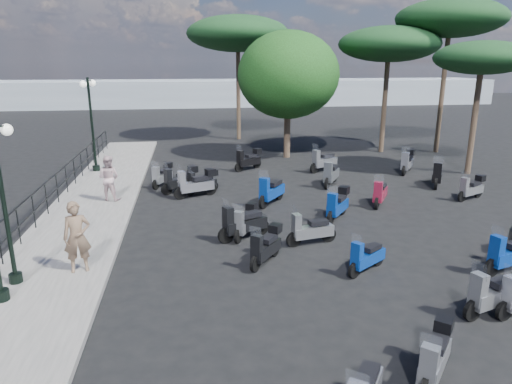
{
  "coord_description": "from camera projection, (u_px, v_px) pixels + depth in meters",
  "views": [
    {
      "loc": [
        -2.86,
        -12.35,
        5.24
      ],
      "look_at": [
        -0.81,
        1.54,
        1.2
      ],
      "focal_mm": 32.0,
      "sensor_mm": 36.0,
      "label": 1
    }
  ],
  "objects": [
    {
      "name": "ground",
      "position": [
        290.0,
        244.0,
        13.59
      ],
      "size": [
        120.0,
        120.0,
        0.0
      ],
      "primitive_type": "plane",
      "color": "black",
      "rests_on": "ground"
    },
    {
      "name": "sidewalk",
      "position": [
        85.0,
        219.0,
        15.52
      ],
      "size": [
        3.0,
        30.0,
        0.15
      ],
      "primitive_type": "cube",
      "color": "#5E5B5A",
      "rests_on": "ground"
    },
    {
      "name": "railing",
      "position": [
        40.0,
        199.0,
        14.92
      ],
      "size": [
        0.04,
        26.04,
        1.1
      ],
      "color": "black",
      "rests_on": "sidewalk"
    },
    {
      "name": "lamp_post_1",
      "position": [
        2.0,
        195.0,
        10.3
      ],
      "size": [
        0.56,
        1.08,
        3.83
      ],
      "rotation": [
        0.0,
        0.0,
        -0.35
      ],
      "color": "black",
      "rests_on": "sidewalk"
    },
    {
      "name": "lamp_post_2",
      "position": [
        91.0,
        119.0,
        21.31
      ],
      "size": [
        0.52,
        1.27,
        4.37
      ],
      "rotation": [
        0.0,
        0.0,
        -0.22
      ],
      "color": "black",
      "rests_on": "sidewalk"
    },
    {
      "name": "woman",
      "position": [
        77.0,
        237.0,
        11.26
      ],
      "size": [
        0.74,
        0.57,
        1.81
      ],
      "primitive_type": "imported",
      "rotation": [
        0.0,
        0.0,
        0.23
      ],
      "color": "brown",
      "rests_on": "sidewalk"
    },
    {
      "name": "pedestrian_far",
      "position": [
        109.0,
        178.0,
        17.12
      ],
      "size": [
        1.0,
        0.89,
        1.73
      ],
      "primitive_type": "imported",
      "rotation": [
        0.0,
        0.0,
        2.82
      ],
      "color": "#C5A5AA",
      "rests_on": "sidewalk"
    },
    {
      "name": "scooter_2",
      "position": [
        245.0,
        222.0,
        14.02
      ],
      "size": [
        0.91,
        1.41,
        1.23
      ],
      "rotation": [
        0.0,
        0.0,
        2.64
      ],
      "color": "black",
      "rests_on": "ground"
    },
    {
      "name": "scooter_3",
      "position": [
        266.0,
        247.0,
        12.15
      ],
      "size": [
        1.07,
        1.32,
        1.24
      ],
      "rotation": [
        0.0,
        0.0,
        2.49
      ],
      "color": "black",
      "rests_on": "ground"
    },
    {
      "name": "scooter_4",
      "position": [
        180.0,
        180.0,
        18.77
      ],
      "size": [
        1.55,
        1.03,
        1.36
      ],
      "rotation": [
        0.0,
        0.0,
        2.09
      ],
      "color": "black",
      "rests_on": "ground"
    },
    {
      "name": "scooter_5",
      "position": [
        162.0,
        176.0,
        19.7
      ],
      "size": [
        0.88,
        1.43,
        1.23
      ],
      "rotation": [
        0.0,
        0.0,
        2.67
      ],
      "color": "black",
      "rests_on": "ground"
    },
    {
      "name": "scooter_7",
      "position": [
        435.0,
        357.0,
        7.65
      ],
      "size": [
        1.12,
        1.23,
        1.21
      ],
      "rotation": [
        0.0,
        0.0,
        2.42
      ],
      "color": "black",
      "rests_on": "ground"
    },
    {
      "name": "scooter_8",
      "position": [
        243.0,
        224.0,
        13.8
      ],
      "size": [
        1.66,
        0.92,
        1.41
      ],
      "rotation": [
        0.0,
        0.0,
        2.0
      ],
      "color": "black",
      "rests_on": "ground"
    },
    {
      "name": "scooter_9",
      "position": [
        271.0,
        191.0,
        17.18
      ],
      "size": [
        1.22,
        1.53,
        1.47
      ],
      "rotation": [
        0.0,
        0.0,
        2.49
      ],
      "color": "black",
      "rests_on": "ground"
    },
    {
      "name": "scooter_10",
      "position": [
        202.0,
        183.0,
        18.63
      ],
      "size": [
        1.39,
        0.91,
        1.22
      ],
      "rotation": [
        0.0,
        0.0,
        2.08
      ],
      "color": "black",
      "rests_on": "ground"
    },
    {
      "name": "scooter_11",
      "position": [
        196.0,
        184.0,
        18.1
      ],
      "size": [
        1.72,
        0.89,
        1.44
      ],
      "rotation": [
        0.0,
        0.0,
        1.94
      ],
      "color": "black",
      "rests_on": "ground"
    },
    {
      "name": "scooter_13",
      "position": [
        492.0,
        295.0,
        9.67
      ],
      "size": [
        1.64,
        0.75,
        1.34
      ],
      "rotation": [
        0.0,
        0.0,
        1.88
      ],
      "color": "black",
      "rests_on": "ground"
    },
    {
      "name": "scooter_14",
      "position": [
        366.0,
        257.0,
        11.65
      ],
      "size": [
        1.28,
        0.93,
        1.18
      ],
      "rotation": [
        0.0,
        0.0,
        2.17
      ],
      "color": "black",
      "rests_on": "ground"
    },
    {
      "name": "scooter_15",
      "position": [
        310.0,
        230.0,
        13.41
      ],
      "size": [
        1.59,
        0.58,
        1.27
      ],
      "rotation": [
        0.0,
        0.0,
        1.77
      ],
      "color": "black",
      "rests_on": "ground"
    },
    {
      "name": "scooter_16",
      "position": [
        331.0,
        174.0,
        19.76
      ],
      "size": [
        1.09,
        1.63,
        1.47
      ],
      "rotation": [
        0.0,
        0.0,
        2.6
      ],
      "color": "black",
      "rests_on": "ground"
    },
    {
      "name": "scooter_17",
      "position": [
        248.0,
        160.0,
        22.64
      ],
      "size": [
        1.47,
        1.1,
        1.34
      ],
      "rotation": [
        0.0,
        0.0,
        2.17
      ],
      "color": "black",
      "rests_on": "ground"
    },
    {
      "name": "scooter_20",
      "position": [
        509.0,
        255.0,
        11.63
      ],
      "size": [
        1.68,
        0.75,
        1.37
      ],
      "rotation": [
        0.0,
        0.0,
        1.87
      ],
      "color": "black",
      "rests_on": "ground"
    },
    {
      "name": "scooter_21",
      "position": [
        338.0,
        205.0,
        15.58
      ],
      "size": [
        1.17,
        1.42,
        1.34
      ],
      "rotation": [
        0.0,
        0.0,
        2.48
      ],
      "color": "black",
      "rests_on": "ground"
    },
    {
      "name": "scooter_22",
      "position": [
        380.0,
        194.0,
        17.08
      ],
      "size": [
        1.0,
        1.44,
        1.31
      ],
      "rotation": [
        0.0,
        0.0,
        2.57
      ],
      "color": "black",
      "rests_on": "ground"
    },
    {
      "name": "scooter_23",
      "position": [
        323.0,
        162.0,
        22.33
      ],
      "size": [
        1.63,
        1.03,
        1.44
      ],
      "rotation": [
        0.0,
        0.0,
        2.08
      ],
      "color": "black",
      "rests_on": "ground"
    },
    {
      "name": "scooter_26",
      "position": [
        471.0,
        188.0,
        17.8
      ],
      "size": [
        1.42,
        0.82,
        1.21
      ],
      "rotation": [
        0.0,
        0.0,
        2.0
      ],
      "color": "black",
      "rests_on": "ground"
    },
    {
      "name": "scooter_27",
      "position": [
        437.0,
        175.0,
        19.69
      ],
      "size": [
        1.08,
        1.61,
        1.45
      ],
      "rotation": [
        0.0,
        0.0,
        2.59
      ],
      "color": "black",
      "rests_on": "ground"
    },
    {
      "name": "scooter_28",
      "position": [
        407.0,
        162.0,
        22.04
      ],
      "size": [
        1.21,
        1.49,
        1.4
      ],
      "rotation": [
        0.0,
        0.0,
        2.49
      ],
      "color": "black",
      "rests_on": "ground"
    },
    {
      "name": "broadleaf_tree",
      "position": [
        288.0,
        75.0,
        24.56
      ],
      "size": [
        5.5,
        5.5,
        6.85
      ],
      "color": "#38281E",
      "rests_on": "ground"
    },
    {
      "name": "pine_0",
      "position": [
        389.0,
        44.0,
        25.72
      ],
      "size": [
        5.69,
        5.69,
        7.16
      ],
      "color": "#38281E",
      "rests_on": "ground"
    },
    {
      "name": "pine_1",
      "position": [
        450.0,
        19.0,
        25.25
      ],
      "size": [
        6.0,
        6.0,
        8.57
      ],
      "color": "#38281E",
      "rests_on": "ground"
    },
    {
      "name": "pine_2",
      "position": [
        238.0,
        34.0,
        29.92
      ],
      "size": [
        6.73,
        6.73,
        8.15
      ],
      "color": "#38281E",
      "rests_on": "ground"
    },
    {
      "name": "pine_3",
      "position": [
        482.0,
        59.0,
        20.58
      ],
      "size": [
        4.31,
        4.31,
        6.14
      ],
      "color": "#38281E",
      "rests_on": "ground"
    },
    {
      "name": "distant_hills",
      "position": [
        211.0,
        93.0,
        55.96
      ],
      "size": [
        70.0,
        8.0,
        3.0
      ],
      "primitive_type": "cube",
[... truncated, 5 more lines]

